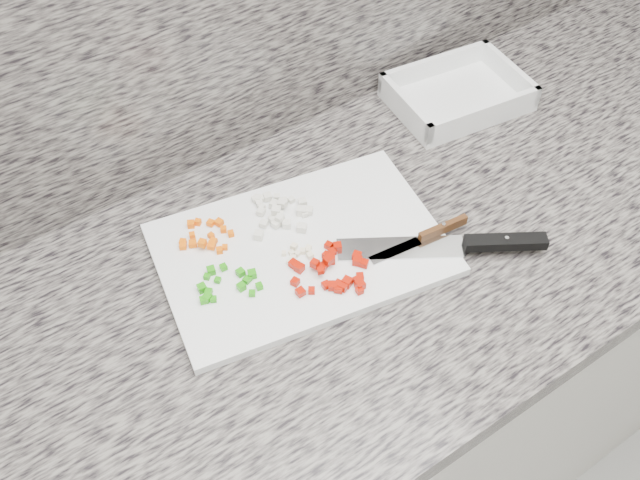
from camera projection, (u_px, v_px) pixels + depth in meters
The scene contains 11 objects.
cabinet at pixel (337, 408), 1.41m from camera, with size 3.92×0.62×0.86m, color white.
countertop at pixel (342, 266), 1.06m from camera, with size 3.96×0.64×0.04m, color slate.
cutting_board at pixel (301, 249), 1.05m from camera, with size 0.41×0.27×0.01m, color white.
carrot_pile at pixel (204, 237), 1.05m from camera, with size 0.08×0.08×0.02m.
onion_pile at pixel (280, 212), 1.08m from camera, with size 0.11×0.11×0.02m.
green_pepper_pile at pixel (226, 283), 1.00m from camera, with size 0.09×0.08×0.01m.
red_pepper_pile at pixel (333, 272), 1.01m from camera, with size 0.12×0.10×0.02m.
garlic_pile at pixel (299, 255), 1.03m from camera, with size 0.05×0.04×0.01m.
chef_knife at pixel (470, 244), 1.04m from camera, with size 0.28×0.19×0.02m.
paring_knife at pixel (431, 234), 1.05m from camera, with size 0.17×0.03×0.02m.
tray at pixel (457, 95), 1.27m from camera, with size 0.25×0.20×0.05m.
Camera 1 is at (-0.40, 0.91, 1.71)m, focal length 40.00 mm.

